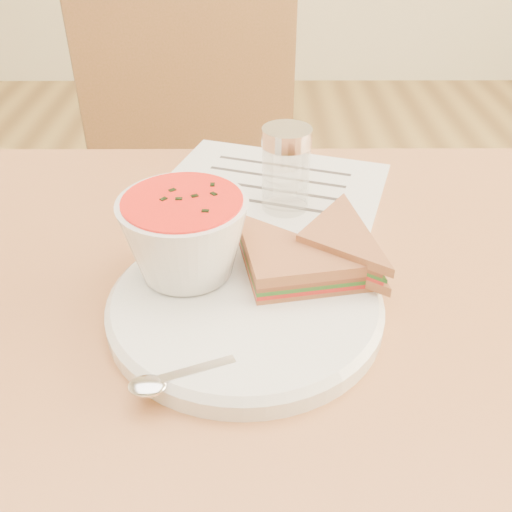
{
  "coord_description": "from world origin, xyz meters",
  "views": [
    {
      "loc": [
        0.01,
        -0.42,
        1.1
      ],
      "look_at": [
        0.01,
        0.01,
        0.8
      ],
      "focal_mm": 40.0,
      "sensor_mm": 36.0,
      "label": 1
    }
  ],
  "objects_px": {
    "plate": "(245,306)",
    "soup_bowl": "(185,240)",
    "chair_far": "(226,232)",
    "condiment_shaker": "(286,170)"
  },
  "relations": [
    {
      "from": "plate",
      "to": "condiment_shaker",
      "type": "distance_m",
      "value": 0.2
    },
    {
      "from": "plate",
      "to": "soup_bowl",
      "type": "xyz_separation_m",
      "value": [
        -0.06,
        0.04,
        0.05
      ]
    },
    {
      "from": "plate",
      "to": "soup_bowl",
      "type": "height_order",
      "value": "soup_bowl"
    },
    {
      "from": "soup_bowl",
      "to": "condiment_shaker",
      "type": "relative_size",
      "value": 1.16
    },
    {
      "from": "chair_far",
      "to": "condiment_shaker",
      "type": "xyz_separation_m",
      "value": [
        0.09,
        -0.35,
        0.31
      ]
    },
    {
      "from": "chair_far",
      "to": "soup_bowl",
      "type": "relative_size",
      "value": 8.36
    },
    {
      "from": "soup_bowl",
      "to": "condiment_shaker",
      "type": "height_order",
      "value": "condiment_shaker"
    },
    {
      "from": "plate",
      "to": "soup_bowl",
      "type": "bearing_deg",
      "value": 146.87
    },
    {
      "from": "plate",
      "to": "soup_bowl",
      "type": "relative_size",
      "value": 2.13
    },
    {
      "from": "plate",
      "to": "condiment_shaker",
      "type": "bearing_deg",
      "value": 76.64
    }
  ]
}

